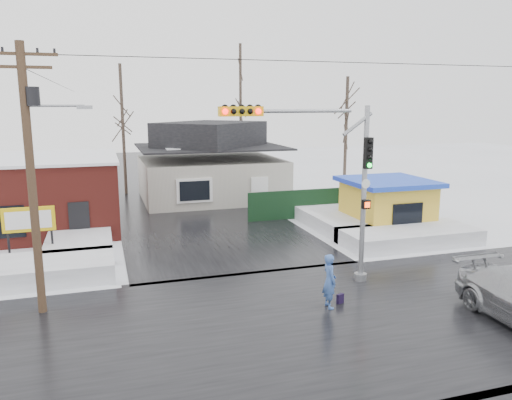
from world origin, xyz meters
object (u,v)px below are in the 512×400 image
object	(u,v)px
traffic_signal	(329,171)
marquee_sign	(29,221)
kiosk	(387,204)
pedestrian	(329,281)
utility_pole	(32,165)

from	to	relation	value
traffic_signal	marquee_sign	bearing A→B (deg)	150.28
kiosk	pedestrian	bearing A→B (deg)	-131.01
utility_pole	pedestrian	xyz separation A→B (m)	(9.52, -2.60, -4.14)
traffic_signal	pedestrian	size ratio (longest dim) A/B	3.61
utility_pole	pedestrian	size ratio (longest dim) A/B	4.64
marquee_sign	pedestrian	bearing A→B (deg)	-39.06
marquee_sign	pedestrian	world-z (taller)	marquee_sign
traffic_signal	marquee_sign	world-z (taller)	traffic_signal
kiosk	utility_pole	bearing A→B (deg)	-159.56
traffic_signal	utility_pole	bearing A→B (deg)	177.05
traffic_signal	pedestrian	xyz separation A→B (m)	(-0.84, -2.07, -3.57)
utility_pole	pedestrian	world-z (taller)	utility_pole
traffic_signal	kiosk	bearing A→B (deg)	44.84
marquee_sign	traffic_signal	bearing A→B (deg)	-29.72
utility_pole	kiosk	xyz separation A→B (m)	(17.43, 6.49, -3.65)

